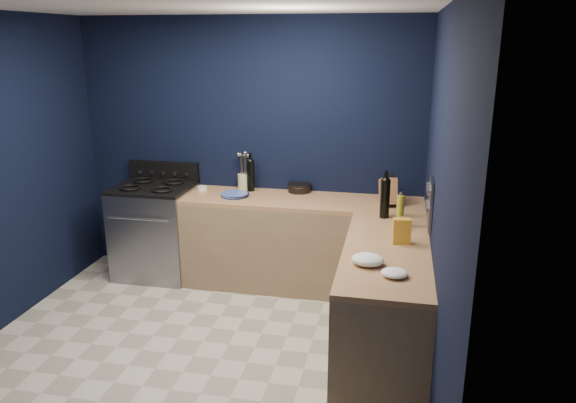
% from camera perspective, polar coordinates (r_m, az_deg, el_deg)
% --- Properties ---
extents(floor, '(3.50, 3.50, 0.02)m').
position_cam_1_polar(floor, '(4.50, -9.83, -15.70)').
color(floor, '#B8B4A2').
rests_on(floor, ground).
extents(ceiling, '(3.50, 3.50, 0.02)m').
position_cam_1_polar(ceiling, '(3.82, -11.87, 19.82)').
color(ceiling, silver).
rests_on(ceiling, ground).
extents(wall_back, '(3.50, 0.02, 2.60)m').
position_cam_1_polar(wall_back, '(5.58, -4.00, 5.47)').
color(wall_back, black).
rests_on(wall_back, ground).
extents(wall_right, '(0.02, 3.50, 2.60)m').
position_cam_1_polar(wall_right, '(3.69, 15.51, -0.96)').
color(wall_right, black).
rests_on(wall_right, ground).
extents(wall_front, '(3.50, 0.02, 2.60)m').
position_cam_1_polar(wall_front, '(2.53, -25.99, -10.34)').
color(wall_front, black).
rests_on(wall_front, ground).
extents(cab_back, '(2.30, 0.63, 0.86)m').
position_cam_1_polar(cab_back, '(5.39, 1.45, -4.55)').
color(cab_back, '#876D51').
rests_on(cab_back, floor).
extents(top_back, '(2.30, 0.63, 0.04)m').
position_cam_1_polar(top_back, '(5.24, 1.49, 0.04)').
color(top_back, brown).
rests_on(top_back, cab_back).
extents(cab_right, '(0.63, 1.67, 0.86)m').
position_cam_1_polar(cab_right, '(4.27, 9.95, -10.76)').
color(cab_right, '#876D51').
rests_on(cab_right, floor).
extents(top_right, '(0.63, 1.67, 0.04)m').
position_cam_1_polar(top_right, '(4.08, 10.26, -5.14)').
color(top_right, brown).
rests_on(top_right, cab_right).
extents(gas_range, '(0.76, 0.66, 0.92)m').
position_cam_1_polar(gas_range, '(5.81, -13.62, -3.11)').
color(gas_range, gray).
rests_on(gas_range, floor).
extents(oven_door, '(0.59, 0.02, 0.42)m').
position_cam_1_polar(oven_door, '(5.55, -14.96, -4.27)').
color(oven_door, black).
rests_on(oven_door, gas_range).
extents(cooktop, '(0.76, 0.66, 0.03)m').
position_cam_1_polar(cooktop, '(5.67, -13.94, 1.41)').
color(cooktop, black).
rests_on(cooktop, gas_range).
extents(backguard, '(0.76, 0.06, 0.20)m').
position_cam_1_polar(backguard, '(5.91, -12.79, 3.15)').
color(backguard, black).
rests_on(backguard, gas_range).
extents(spice_panel, '(0.02, 0.28, 0.38)m').
position_cam_1_polar(spice_panel, '(4.25, 14.62, -0.29)').
color(spice_panel, gray).
rests_on(spice_panel, wall_right).
extents(wall_outlet, '(0.09, 0.02, 0.13)m').
position_cam_1_polar(wall_outlet, '(5.61, -4.01, 3.22)').
color(wall_outlet, white).
rests_on(wall_outlet, wall_back).
extents(plate_stack, '(0.32, 0.32, 0.03)m').
position_cam_1_polar(plate_stack, '(5.35, -5.60, 0.71)').
color(plate_stack, '#3147A6').
rests_on(plate_stack, top_back).
extents(ramekin, '(0.13, 0.13, 0.04)m').
position_cam_1_polar(ramekin, '(5.61, -8.93, 1.37)').
color(ramekin, white).
rests_on(ramekin, top_back).
extents(utensil_crock, '(0.14, 0.14, 0.16)m').
position_cam_1_polar(utensil_crock, '(5.58, -4.60, 2.07)').
color(utensil_crock, beige).
rests_on(utensil_crock, top_back).
extents(wine_bottle_back, '(0.10, 0.10, 0.31)m').
position_cam_1_polar(wine_bottle_back, '(5.50, -3.92, 2.68)').
color(wine_bottle_back, black).
rests_on(wine_bottle_back, top_back).
extents(lemon_basket, '(0.28, 0.28, 0.09)m').
position_cam_1_polar(lemon_basket, '(5.48, 1.22, 1.47)').
color(lemon_basket, black).
rests_on(lemon_basket, top_back).
extents(knife_block, '(0.19, 0.31, 0.30)m').
position_cam_1_polar(knife_block, '(5.13, 10.39, 1.03)').
color(knife_block, brown).
rests_on(knife_block, top_back).
extents(wine_bottle_right, '(0.08, 0.08, 0.33)m').
position_cam_1_polar(wine_bottle_right, '(4.72, 10.08, 0.26)').
color(wine_bottle_right, black).
rests_on(wine_bottle_right, top_right).
extents(oil_bottle, '(0.06, 0.06, 0.26)m').
position_cam_1_polar(oil_bottle, '(4.55, 11.61, -0.95)').
color(oil_bottle, olive).
rests_on(oil_bottle, top_right).
extents(spice_jar_near, '(0.05, 0.05, 0.10)m').
position_cam_1_polar(spice_jar_near, '(4.49, 11.77, -2.26)').
color(spice_jar_near, olive).
rests_on(spice_jar_near, top_right).
extents(spice_jar_far, '(0.05, 0.05, 0.09)m').
position_cam_1_polar(spice_jar_far, '(4.23, 11.34, -3.53)').
color(spice_jar_far, olive).
rests_on(spice_jar_far, top_right).
extents(crouton_bag, '(0.14, 0.08, 0.19)m').
position_cam_1_polar(crouton_bag, '(4.17, 11.77, -3.06)').
color(crouton_bag, '#B3431C').
rests_on(crouton_bag, top_right).
extents(towel_front, '(0.22, 0.19, 0.08)m').
position_cam_1_polar(towel_front, '(3.76, 8.31, -6.02)').
color(towel_front, white).
rests_on(towel_front, top_right).
extents(towel_end, '(0.22, 0.21, 0.05)m').
position_cam_1_polar(towel_end, '(3.62, 11.03, -7.33)').
color(towel_end, white).
rests_on(towel_end, top_right).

